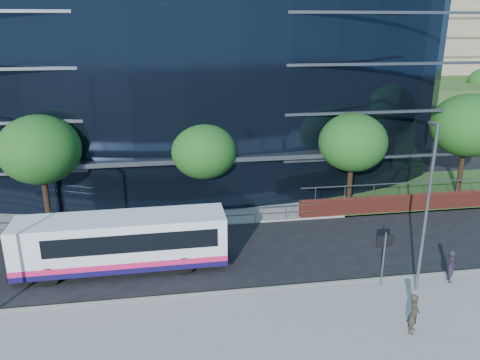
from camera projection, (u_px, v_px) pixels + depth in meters
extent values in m
plane|color=black|center=(281.00, 279.00, 23.37)|extent=(200.00, 200.00, 0.00)
cube|color=gray|center=(311.00, 341.00, 18.67)|extent=(80.00, 8.00, 0.15)
cube|color=gray|center=(286.00, 288.00, 22.41)|extent=(80.00, 0.25, 0.16)
cube|color=gold|center=(285.00, 287.00, 22.62)|extent=(80.00, 0.08, 0.01)
cube|color=gold|center=(285.00, 286.00, 22.76)|extent=(80.00, 0.08, 0.01)
cube|color=gray|center=(161.00, 205.00, 32.78)|extent=(50.00, 8.00, 0.10)
cube|color=black|center=(179.00, 71.00, 42.72)|extent=(38.00, 16.00, 16.00)
cube|color=#595E66|center=(189.00, 159.00, 30.51)|extent=(22.00, 1.20, 0.30)
cube|color=slate|center=(126.00, 215.00, 28.42)|extent=(24.00, 0.05, 0.05)
cube|color=slate|center=(127.00, 222.00, 28.56)|extent=(24.00, 0.05, 0.05)
cylinder|color=slate|center=(127.00, 223.00, 28.58)|extent=(0.04, 0.04, 1.10)
cube|color=#2D511E|center=(386.00, 86.00, 79.90)|extent=(60.00, 42.00, 4.00)
cylinder|color=slate|center=(383.00, 260.00, 22.04)|extent=(0.08, 0.08, 2.80)
cube|color=black|center=(385.00, 241.00, 21.76)|extent=(0.85, 0.06, 0.60)
cylinder|color=black|center=(47.00, 199.00, 29.37)|extent=(0.36, 0.36, 3.30)
ellipsoid|color=#1F4814|center=(40.00, 149.00, 28.34)|extent=(4.95, 4.95, 4.21)
cylinder|color=black|center=(205.00, 191.00, 31.38)|extent=(0.36, 0.36, 2.86)
ellipsoid|color=#1F4814|center=(204.00, 151.00, 30.49)|extent=(4.29, 4.29, 3.65)
cylinder|color=black|center=(350.00, 185.00, 32.34)|extent=(0.36, 0.36, 3.08)
ellipsoid|color=#1F4814|center=(353.00, 142.00, 31.39)|extent=(4.62, 4.62, 3.93)
cylinder|color=black|center=(461.00, 171.00, 34.54)|extent=(0.36, 0.36, 3.52)
ellipsoid|color=#1F4814|center=(468.00, 125.00, 33.44)|extent=(5.28, 5.28, 4.49)
cylinder|color=black|center=(383.00, 105.00, 63.88)|extent=(0.36, 0.36, 3.08)
ellipsoid|color=#1F4814|center=(385.00, 83.00, 62.93)|extent=(4.62, 4.62, 3.93)
cylinder|color=black|center=(480.00, 101.00, 68.15)|extent=(0.36, 0.36, 2.86)
cylinder|color=slate|center=(426.00, 212.00, 20.88)|extent=(0.14, 0.14, 8.00)
cube|color=slate|center=(434.00, 124.00, 19.97)|extent=(0.15, 0.70, 0.12)
cube|color=white|center=(122.00, 241.00, 23.86)|extent=(10.58, 2.52, 2.54)
cube|color=#151046|center=(124.00, 260.00, 24.22)|extent=(10.60, 2.57, 0.29)
cube|color=#E1205F|center=(123.00, 255.00, 24.13)|extent=(10.60, 2.57, 0.29)
cube|color=black|center=(133.00, 233.00, 23.84)|extent=(8.47, 2.54, 0.96)
cube|color=black|center=(11.00, 246.00, 22.98)|extent=(0.10, 2.06, 1.49)
cube|color=black|center=(8.00, 230.00, 22.70)|extent=(0.12, 1.97, 0.38)
cube|color=yellow|center=(9.00, 228.00, 22.92)|extent=(0.05, 1.06, 0.21)
cube|color=black|center=(15.00, 270.00, 23.40)|extent=(0.13, 2.30, 0.23)
cylinder|color=black|center=(49.00, 276.00, 22.66)|extent=(0.96, 0.30, 0.96)
cylinder|color=black|center=(184.00, 265.00, 23.69)|extent=(0.96, 0.30, 0.96)
imported|color=black|center=(451.00, 266.00, 22.65)|extent=(0.51, 0.67, 1.65)
imported|color=#322D23|center=(414.00, 314.00, 18.85)|extent=(0.70, 0.75, 1.73)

